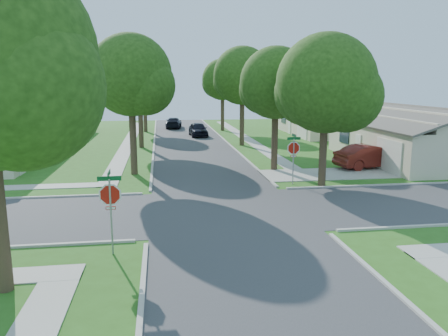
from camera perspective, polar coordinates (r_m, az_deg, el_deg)
ground at (r=20.62m, az=0.22°, el=-5.54°), size 100.00×100.00×0.00m
road_ns at (r=20.62m, az=0.22°, el=-5.53°), size 7.00×100.00×0.02m
sidewalk_ne at (r=46.79m, az=2.89°, el=3.91°), size 1.20×40.00×0.04m
sidewalk_nw at (r=46.02m, az=-12.21°, el=3.55°), size 1.20×40.00×0.04m
driveway at (r=29.35m, az=13.54°, el=-0.75°), size 8.80×3.60×0.05m
stop_sign_sw at (r=15.43m, az=-14.64°, el=-3.83°), size 1.05×0.80×2.98m
stop_sign_ne at (r=25.70m, az=9.08°, el=2.31°), size 1.05×0.80×2.98m
tree_e_near at (r=29.55m, az=6.88°, el=10.54°), size 4.97×4.80×8.28m
tree_e_mid at (r=41.26m, az=2.48°, el=11.61°), size 5.59×5.40×9.21m
tree_e_far at (r=54.08m, az=-0.14°, el=11.23°), size 5.17×5.00×8.72m
tree_w_near at (r=28.59m, az=-11.98°, el=11.31°), size 5.38×5.20×8.97m
tree_w_mid at (r=40.57m, az=-10.96°, el=11.77°), size 5.80×5.60×9.56m
tree_w_far at (r=53.56m, az=-10.33°, el=10.55°), size 4.76×4.60×8.04m
tree_ne_corner at (r=25.49m, az=13.28°, el=10.12°), size 5.80×5.60×8.66m
house_ne_near at (r=36.19m, az=23.34°, el=3.25°), size 8.42×13.60×4.23m
house_ne_far at (r=52.27m, az=13.02°, el=6.05°), size 8.42×13.60×4.23m
house_nw_far at (r=53.34m, az=-22.57°, el=5.58°), size 8.42×13.60×4.23m
car_driveway at (r=32.11m, az=18.53°, el=1.45°), size 5.26×2.69×1.65m
car_curb_east at (r=48.63m, az=-3.40°, el=5.06°), size 2.04×4.58×1.53m
car_curb_west at (r=57.66m, az=-6.59°, el=5.89°), size 2.35×4.90×1.38m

